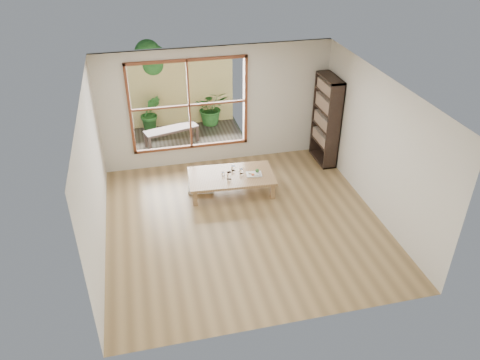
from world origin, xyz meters
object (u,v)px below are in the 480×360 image
object	(u,v)px
bookshelf	(326,120)
food_tray	(255,173)
low_table	(231,177)
garden_bench	(171,131)

from	to	relation	value
bookshelf	food_tray	bearing A→B (deg)	-154.17
bookshelf	low_table	bearing A→B (deg)	-160.61
garden_bench	low_table	bearing A→B (deg)	-83.84
bookshelf	garden_bench	world-z (taller)	bookshelf
low_table	food_tray	distance (m)	0.48
bookshelf	garden_bench	distance (m)	3.67
garden_bench	bookshelf	bearing A→B (deg)	-41.15
food_tray	garden_bench	distance (m)	2.82
low_table	bookshelf	world-z (taller)	bookshelf
food_tray	garden_bench	world-z (taller)	food_tray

